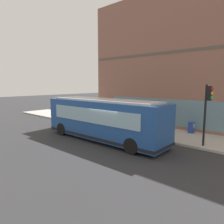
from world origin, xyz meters
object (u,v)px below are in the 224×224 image
Objects in this scene: city_bus_nearside at (103,120)px; traffic_light_near_corner at (208,104)px; pedestrian_walking_along_curb at (128,118)px; newspaper_vending_box at (191,127)px; fire_hydrant at (152,127)px.

city_bus_nearside is 7.14m from traffic_light_near_corner.
pedestrian_walking_along_curb is at bearing 80.55° from traffic_light_near_corner.
pedestrian_walking_along_curb is at bearing 108.69° from newspaper_vending_box.
traffic_light_near_corner is 7.63m from pedestrian_walking_along_curb.
fire_hydrant is at bearing 119.97° from newspaper_vending_box.
traffic_light_near_corner is 5.58m from fire_hydrant.
traffic_light_near_corner is 4.31m from newspaper_vending_box.
newspaper_vending_box is (6.02, -4.25, -0.95)m from city_bus_nearside.
city_bus_nearside reaches higher than newspaper_vending_box.
city_bus_nearside is 2.52× the size of traffic_light_near_corner.
pedestrian_walking_along_curb is at bearing 13.05° from city_bus_nearside.
city_bus_nearside is at bearing 161.55° from fire_hydrant.
newspaper_vending_box is at bearing -60.03° from fire_hydrant.
fire_hydrant is 2.53m from pedestrian_walking_along_curb.
city_bus_nearside is at bearing -166.95° from pedestrian_walking_along_curb.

